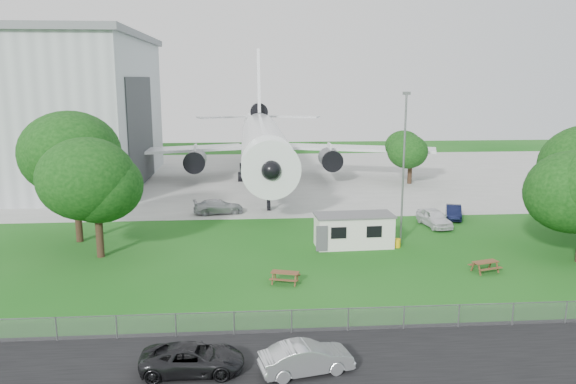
{
  "coord_description": "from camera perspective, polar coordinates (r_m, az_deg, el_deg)",
  "views": [
    {
      "loc": [
        -4.3,
        -36.83,
        13.17
      ],
      "look_at": [
        -0.84,
        8.0,
        4.0
      ],
      "focal_mm": 35.0,
      "sensor_mm": 36.0,
      "label": 1
    }
  ],
  "objects": [
    {
      "name": "site_cabin",
      "position": [
        44.87,
        6.71,
        -3.88
      ],
      "size": [
        6.81,
        2.99,
        2.62
      ],
      "color": "silver",
      "rests_on": "ground"
    },
    {
      "name": "picnic_east",
      "position": [
        41.48,
        19.35,
        -7.66
      ],
      "size": [
        2.15,
        1.94,
        0.76
      ],
      "primitive_type": null,
      "rotation": [
        0.0,
        0.0,
        0.28
      ],
      "color": "brown",
      "rests_on": "ground"
    },
    {
      "name": "car_ne_hatch",
      "position": [
        52.24,
        14.63,
        -2.57
      ],
      "size": [
        2.44,
        4.78,
        1.56
      ],
      "primitive_type": "imported",
      "rotation": [
        0.0,
        0.0,
        0.13
      ],
      "color": "silver",
      "rests_on": "ground"
    },
    {
      "name": "lamp_mast",
      "position": [
        45.38,
        11.64,
        2.2
      ],
      "size": [
        0.16,
        0.16,
        12.0
      ],
      "primitive_type": "cylinder",
      "color": "slate",
      "rests_on": "ground"
    },
    {
      "name": "car_west_estate",
      "position": [
        26.9,
        -9.68,
        -16.38
      ],
      "size": [
        4.71,
        2.21,
        1.3
      ],
      "primitive_type": "imported",
      "rotation": [
        0.0,
        0.0,
        1.56
      ],
      "color": "black",
      "rests_on": "ground"
    },
    {
      "name": "car_apron_van",
      "position": [
        55.7,
        -7.09,
        -1.5
      ],
      "size": [
        5.1,
        2.68,
        1.41
      ],
      "primitive_type": "imported",
      "rotation": [
        0.0,
        0.0,
        1.72
      ],
      "color": "#ABAEB3",
      "rests_on": "ground"
    },
    {
      "name": "fence",
      "position": [
        30.64,
        4.21,
        -13.96
      ],
      "size": [
        58.0,
        0.04,
        1.3
      ],
      "primitive_type": "cube",
      "color": "gray",
      "rests_on": "ground"
    },
    {
      "name": "ground",
      "position": [
        39.35,
        2.14,
        -8.04
      ],
      "size": [
        160.0,
        160.0,
        0.0
      ],
      "primitive_type": "plane",
      "color": "#2A6B22"
    },
    {
      "name": "tree_far_apron",
      "position": [
        71.99,
        12.37,
        4.34
      ],
      "size": [
        5.32,
        5.32,
        7.18
      ],
      "color": "#382619",
      "rests_on": "ground"
    },
    {
      "name": "concrete_apron",
      "position": [
        76.1,
        -1.11,
        1.57
      ],
      "size": [
        120.0,
        46.0,
        0.03
      ],
      "primitive_type": "cube",
      "color": "#B7B7B2",
      "rests_on": "ground"
    },
    {
      "name": "tree_west_big",
      "position": [
        47.86,
        -20.94,
        3.24
      ],
      "size": [
        8.37,
        8.37,
        11.1
      ],
      "color": "#382619",
      "rests_on": "ground"
    },
    {
      "name": "tree_west_small",
      "position": [
        43.29,
        -18.92,
        0.72
      ],
      "size": [
        7.72,
        7.72,
        9.39
      ],
      "color": "#382619",
      "rests_on": "ground"
    },
    {
      "name": "car_ne_sedan",
      "position": [
        55.5,
        16.47,
        -2.0
      ],
      "size": [
        2.51,
        4.13,
        1.28
      ],
      "primitive_type": "imported",
      "rotation": [
        0.0,
        0.0,
        -0.32
      ],
      "color": "black",
      "rests_on": "ground"
    },
    {
      "name": "picnic_west",
      "position": [
        37.18,
        -0.31,
        -9.22
      ],
      "size": [
        2.15,
        1.95,
        0.76
      ],
      "primitive_type": null,
      "rotation": [
        0.0,
        0.0,
        -0.29
      ],
      "color": "brown",
      "rests_on": "ground"
    },
    {
      "name": "car_centre_sedan",
      "position": [
        26.5,
        1.87,
        -16.55
      ],
      "size": [
        4.49,
        2.38,
        1.41
      ],
      "primitive_type": "imported",
      "rotation": [
        0.0,
        0.0,
        1.79
      ],
      "color": "#A8AAAF",
      "rests_on": "ground"
    },
    {
      "name": "airliner",
      "position": [
        73.15,
        -2.6,
        5.32
      ],
      "size": [
        46.36,
        47.73,
        17.69
      ],
      "color": "white",
      "rests_on": "ground"
    },
    {
      "name": "asphalt_strip",
      "position": [
        27.56,
        5.35,
        -17.05
      ],
      "size": [
        120.0,
        8.0,
        0.02
      ],
      "primitive_type": "cube",
      "color": "black",
      "rests_on": "ground"
    }
  ]
}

